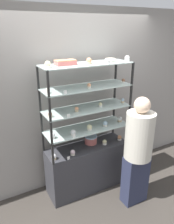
{
  "coord_description": "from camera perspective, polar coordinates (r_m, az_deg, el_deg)",
  "views": [
    {
      "loc": [
        -1.33,
        -2.42,
        2.33
      ],
      "look_at": [
        0.0,
        0.0,
        1.25
      ],
      "focal_mm": 35.0,
      "sensor_mm": 36.0,
      "label": 1
    }
  ],
  "objects": [
    {
      "name": "ground_plane",
      "position": [
        3.62,
        0.0,
        -18.74
      ],
      "size": [
        20.0,
        20.0,
        0.0
      ],
      "primitive_type": "plane",
      "color": "#38332D"
    },
    {
      "name": "back_wall",
      "position": [
        3.24,
        -2.95,
        2.83
      ],
      "size": [
        8.0,
        0.05,
        2.6
      ],
      "color": "gray",
      "rests_on": "ground_plane"
    },
    {
      "name": "display_base",
      "position": [
        3.4,
        0.0,
        -14.14
      ],
      "size": [
        1.2,
        0.4,
        0.71
      ],
      "color": "#333338",
      "rests_on": "ground_plane"
    },
    {
      "name": "display_riser_lower",
      "position": [
        3.07,
        0.0,
        -4.5
      ],
      "size": [
        1.2,
        0.4,
        0.3
      ],
      "color": "black",
      "rests_on": "display_base"
    },
    {
      "name": "display_riser_middle",
      "position": [
        2.96,
        0.0,
        0.69
      ],
      "size": [
        1.2,
        0.4,
        0.3
      ],
      "color": "black",
      "rests_on": "display_riser_lower"
    },
    {
      "name": "display_riser_upper",
      "position": [
        2.86,
        0.0,
        6.26
      ],
      "size": [
        1.2,
        0.4,
        0.3
      ],
      "color": "black",
      "rests_on": "display_riser_middle"
    },
    {
      "name": "display_riser_top",
      "position": [
        2.8,
        0.0,
        12.14
      ],
      "size": [
        1.2,
        0.4,
        0.3
      ],
      "color": "black",
      "rests_on": "display_riser_upper"
    },
    {
      "name": "layer_cake_centerpiece",
      "position": [
        3.26,
        0.98,
        -7.15
      ],
      "size": [
        0.19,
        0.19,
        0.12
      ],
      "color": "#C66660",
      "rests_on": "display_base"
    },
    {
      "name": "sheet_cake_frosted",
      "position": [
        2.68,
        -5.66,
        12.77
      ],
      "size": [
        0.25,
        0.13,
        0.06
      ],
      "color": "#C66660",
      "rests_on": "display_riser_top"
    },
    {
      "name": "cupcake_0",
      "position": [
        2.94,
        -8.63,
        -11.49
      ],
      "size": [
        0.06,
        0.06,
        0.08
      ],
      "color": "#CCB28C",
      "rests_on": "display_base"
    },
    {
      "name": "cupcake_1",
      "position": [
        3.0,
        -3.75,
        -10.52
      ],
      "size": [
        0.06,
        0.06,
        0.08
      ],
      "color": "beige",
      "rests_on": "display_base"
    },
    {
      "name": "cupcake_2",
      "position": [
        3.25,
        4.61,
        -7.86
      ],
      "size": [
        0.06,
        0.06,
        0.08
      ],
      "color": "white",
      "rests_on": "display_base"
    },
    {
      "name": "cupcake_3",
      "position": [
        3.39,
        8.5,
        -6.68
      ],
      "size": [
        0.06,
        0.06,
        0.08
      ],
      "color": "white",
      "rests_on": "display_base"
    },
    {
      "name": "price_tag_0",
      "position": [
        2.91,
        -4.84,
        -11.9
      ],
      "size": [
        0.04,
        0.0,
        0.04
      ],
      "color": "white",
      "rests_on": "display_base"
    },
    {
      "name": "cupcake_4",
      "position": [
        2.8,
        -9.05,
        -6.18
      ],
      "size": [
        0.07,
        0.07,
        0.08
      ],
      "color": "white",
      "rests_on": "display_riser_lower"
    },
    {
      "name": "cupcake_5",
      "position": [
        2.85,
        -3.64,
        -5.4
      ],
      "size": [
        0.07,
        0.07,
        0.08
      ],
      "color": "white",
      "rests_on": "display_riser_lower"
    },
    {
      "name": "cupcake_6",
      "position": [
        2.99,
        0.66,
        -4.02
      ],
      "size": [
        0.07,
        0.07,
        0.08
      ],
      "color": "beige",
      "rests_on": "display_riser_lower"
    },
    {
      "name": "cupcake_7",
      "position": [
        3.11,
        4.78,
        -3.05
      ],
      "size": [
        0.07,
        0.07,
        0.08
      ],
      "color": "white",
      "rests_on": "display_riser_lower"
    },
    {
      "name": "cupcake_8",
      "position": [
        3.29,
        8.57,
        -1.86
      ],
      "size": [
        0.07,
        0.07,
        0.08
      ],
      "color": "#CCB28C",
      "rests_on": "display_riser_lower"
    },
    {
      "name": "price_tag_1",
      "position": [
        2.79,
        -3.39,
        -6.35
      ],
      "size": [
        0.04,
        0.0,
        0.04
      ],
      "color": "white",
      "rests_on": "display_riser_lower"
    },
    {
      "name": "cupcake_9",
      "position": [
        2.67,
        -9.6,
        -0.68
      ],
      "size": [
        0.05,
        0.05,
        0.07
      ],
      "color": "#CCB28C",
      "rests_on": "display_riser_middle"
    },
    {
      "name": "cupcake_10",
      "position": [
        2.81,
        -2.72,
        0.74
      ],
      "size": [
        0.05,
        0.05,
        0.07
      ],
      "color": "#CCB28C",
      "rests_on": "display_riser_middle"
    },
    {
      "name": "cupcake_11",
      "position": [
        2.98,
        3.52,
        1.91
      ],
      "size": [
        0.05,
        0.05,
        0.07
      ],
      "color": "white",
      "rests_on": "display_riser_middle"
    },
    {
      "name": "cupcake_12",
      "position": [
        3.19,
        9.32,
        2.97
      ],
      "size": [
        0.05,
        0.05,
        0.07
      ],
      "color": "#CCB28C",
      "rests_on": "display_riser_middle"
    },
    {
      "name": "price_tag_2",
      "position": [
        2.64,
        -4.89,
        -0.96
      ],
      "size": [
        0.04,
        0.0,
        0.04
      ],
      "color": "white",
      "rests_on": "display_riser_middle"
    },
    {
      "name": "cupcake_13",
      "position": [
        2.59,
        -10.22,
        5.45
      ],
      "size": [
        0.05,
        0.05,
        0.06
      ],
      "color": "beige",
      "rests_on": "display_riser_upper"
    },
    {
      "name": "cupcake_14",
      "position": [
        2.79,
        0.56,
        6.9
      ],
      "size": [
        0.05,
        0.05,
        0.06
      ],
      "color": "beige",
      "rests_on": "display_riser_upper"
    },
    {
      "name": "cupcake_15",
      "position": [
        3.08,
        9.46,
        8.03
      ],
      "size": [
        0.05,
        0.05,
        0.06
      ],
      "color": "white",
      "rests_on": "display_riser_upper"
    },
    {
      "name": "price_tag_3",
      "position": [
        2.53,
        -5.68,
        5.15
      ],
      "size": [
        0.04,
        0.0,
        0.04
      ],
      "color": "white",
      "rests_on": "display_riser_upper"
    },
    {
      "name": "cupcake_16",
      "position": [
        2.52,
        -10.21,
        12.09
      ],
      "size": [
        0.07,
        0.07,
        0.08
      ],
      "color": "beige",
      "rests_on": "display_riser_top"
    },
    {
      "name": "cupcake_17",
      "position": [
        2.75,
        0.55,
        13.17
      ],
      "size": [
        0.07,
        0.07,
        0.08
      ],
      "color": "#CCB28C",
      "rests_on": "display_riser_top"
    },
    {
      "name": "cupcake_18",
      "position": [
        3.0,
        10.46,
        13.54
      ],
      "size": [
        0.07,
        0.07,
        0.08
      ],
      "color": "white",
      "rests_on": "display_riser_top"
    },
    {
      "name": "price_tag_4",
      "position": [
        2.75,
        5.77,
        12.77
      ],
      "size": [
        0.04,
        0.0,
        0.04
      ],
      "color": "white",
      "rests_on": "display_riser_top"
    },
    {
      "name": "donut_glazed",
      "position": [
        3.01,
        6.14,
        13.45
      ],
      "size": [
        0.15,
        0.15,
        0.04
      ],
      "color": "#EFE5CC",
      "rests_on": "display_riser_top"
    },
    {
      "name": "customer_figure",
      "position": [
        2.97,
        13.15,
        -9.58
      ],
      "size": [
        0.36,
        0.36,
        1.55
      ],
      "color": "#282D47",
      "rests_on": "ground_plane"
    }
  ]
}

